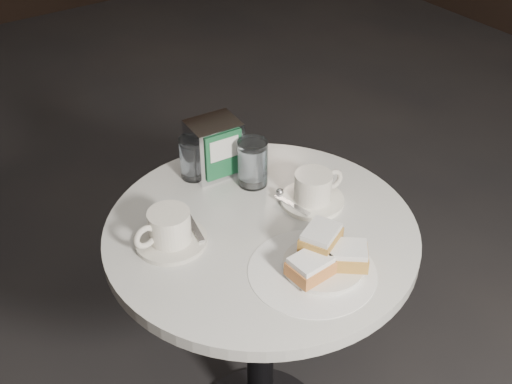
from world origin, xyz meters
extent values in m
cylinder|color=black|center=(0.00, 0.00, 0.36)|extent=(0.07, 0.07, 0.70)
cylinder|color=white|center=(0.00, 0.00, 0.73)|extent=(0.70, 0.70, 0.03)
cylinder|color=white|center=(0.00, -0.18, 0.75)|extent=(0.28, 0.28, 0.00)
cylinder|color=silver|center=(0.03, -0.18, 0.75)|extent=(0.20, 0.20, 0.01)
cube|color=#D58241|center=(-0.01, -0.19, 0.77)|extent=(0.09, 0.07, 0.03)
cube|color=white|center=(-0.01, -0.19, 0.79)|extent=(0.08, 0.07, 0.01)
cube|color=gold|center=(0.07, -0.21, 0.77)|extent=(0.11, 0.10, 0.03)
cube|color=white|center=(0.07, -0.21, 0.79)|extent=(0.10, 0.10, 0.01)
cube|color=#BF8A3A|center=(0.04, -0.16, 0.80)|extent=(0.10, 0.10, 0.03)
cube|color=white|center=(0.04, -0.16, 0.82)|extent=(0.10, 0.09, 0.01)
cylinder|color=beige|center=(-0.19, 0.07, 0.75)|extent=(0.17, 0.17, 0.01)
cylinder|color=white|center=(-0.19, 0.07, 0.79)|extent=(0.10, 0.10, 0.07)
cylinder|color=#835B47|center=(-0.19, 0.07, 0.82)|extent=(0.09, 0.09, 0.00)
torus|color=silver|center=(-0.25, 0.07, 0.79)|extent=(0.06, 0.02, 0.06)
cube|color=#ADADB1|center=(-0.13, 0.07, 0.76)|extent=(0.03, 0.11, 0.00)
sphere|color=#B5B6BA|center=(-0.13, 0.13, 0.76)|extent=(0.02, 0.02, 0.02)
cylinder|color=white|center=(0.15, 0.01, 0.75)|extent=(0.16, 0.16, 0.01)
cylinder|color=silver|center=(0.15, 0.01, 0.79)|extent=(0.09, 0.09, 0.07)
cylinder|color=#946F51|center=(0.15, 0.01, 0.82)|extent=(0.09, 0.09, 0.00)
torus|color=beige|center=(0.21, 0.00, 0.79)|extent=(0.05, 0.02, 0.05)
cube|color=silver|center=(0.09, 0.01, 0.76)|extent=(0.03, 0.10, 0.00)
sphere|color=silver|center=(0.10, 0.06, 0.76)|extent=(0.02, 0.02, 0.02)
cylinder|color=white|center=(-0.02, 0.26, 0.80)|extent=(0.08, 0.08, 0.11)
cylinder|color=silver|center=(-0.02, 0.26, 0.79)|extent=(0.07, 0.07, 0.09)
cylinder|color=white|center=(0.08, 0.15, 0.80)|extent=(0.08, 0.08, 0.12)
cylinder|color=silver|center=(0.08, 0.15, 0.80)|extent=(0.07, 0.07, 0.10)
cube|color=silver|center=(0.03, 0.25, 0.82)|extent=(0.13, 0.10, 0.14)
cube|color=#1A5E35|center=(0.03, 0.19, 0.82)|extent=(0.10, 0.01, 0.12)
cube|color=white|center=(0.03, 0.19, 0.84)|extent=(0.07, 0.01, 0.06)
camera|label=1|loc=(-0.64, -0.90, 1.65)|focal=45.00mm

